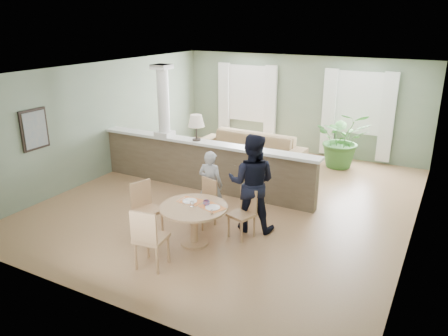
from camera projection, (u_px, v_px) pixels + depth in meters
The scene contains 12 objects.
ground at pixel (235, 199), 9.28m from camera, with size 8.00×8.00×0.00m, color #A58057.
room_shell at pixel (248, 110), 9.22m from camera, with size 7.02×8.02×2.71m.
pony_wall at pixel (199, 158), 9.66m from camera, with size 5.32×0.38×2.70m.
sofa at pixel (248, 151), 11.17m from camera, with size 2.86×1.12×0.83m, color #806346.
houseplant at pixel (343, 139), 11.05m from camera, with size 1.33×1.15×1.47m, color #366B2A.
dining_table at pixel (194, 214), 7.30m from camera, with size 1.14×1.14×0.78m.
chair_far_boy at pixel (205, 200), 8.02m from camera, with size 0.49×0.49×0.87m.
chair_far_man at pixel (244, 211), 7.59m from camera, with size 0.49×0.49×0.87m.
chair_near at pixel (148, 236), 6.55m from camera, with size 0.51×0.51×1.00m.
chair_side at pixel (145, 206), 7.66m from camera, with size 0.55×0.55×0.96m.
child_person at pixel (211, 184), 8.27m from camera, with size 0.48×0.32×1.33m, color #98989D.
man_person at pixel (252, 183), 7.71m from camera, with size 0.87×0.68×1.79m, color black.
Camera 1 is at (3.87, -7.63, 3.66)m, focal length 35.00 mm.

